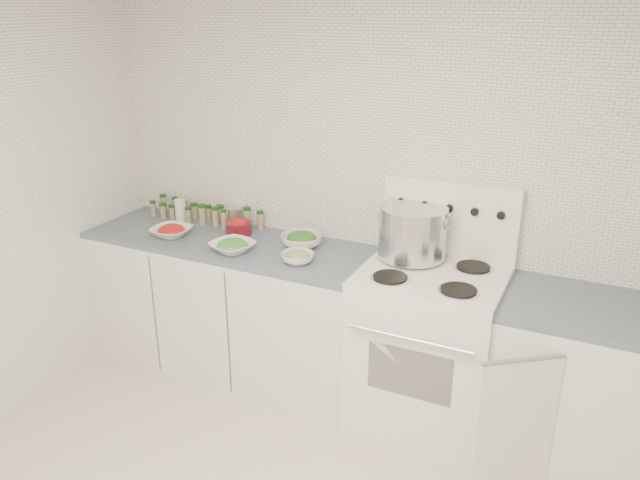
{
  "coord_description": "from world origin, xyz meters",
  "views": [
    {
      "loc": [
        1.26,
        -1.81,
        2.28
      ],
      "look_at": [
        -0.17,
        1.14,
        1.03
      ],
      "focal_mm": 35.0,
      "sensor_mm": 36.0,
      "label": 1
    }
  ],
  "objects_px": {
    "stove": "(428,344)",
    "bowl_snowpea": "(232,246)",
    "stock_pot": "(413,230)",
    "bowl_tomato": "(171,231)"
  },
  "relations": [
    {
      "from": "stock_pot",
      "to": "stove",
      "type": "bearing_deg",
      "value": -39.92
    },
    {
      "from": "bowl_snowpea",
      "to": "bowl_tomato",
      "type": "bearing_deg",
      "value": 173.88
    },
    {
      "from": "stove",
      "to": "bowl_snowpea",
      "type": "height_order",
      "value": "stove"
    },
    {
      "from": "bowl_snowpea",
      "to": "stock_pot",
      "type": "bearing_deg",
      "value": 16.11
    },
    {
      "from": "stock_pot",
      "to": "bowl_snowpea",
      "type": "relative_size",
      "value": 1.32
    },
    {
      "from": "stove",
      "to": "bowl_snowpea",
      "type": "xyz_separation_m",
      "value": [
        -1.17,
        -0.15,
        0.44
      ]
    },
    {
      "from": "stove",
      "to": "bowl_snowpea",
      "type": "relative_size",
      "value": 4.49
    },
    {
      "from": "stock_pot",
      "to": "bowl_tomato",
      "type": "bearing_deg",
      "value": -170.98
    },
    {
      "from": "stock_pot",
      "to": "bowl_snowpea",
      "type": "bearing_deg",
      "value": -163.89
    },
    {
      "from": "stove",
      "to": "bowl_tomato",
      "type": "bearing_deg",
      "value": -176.71
    }
  ]
}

